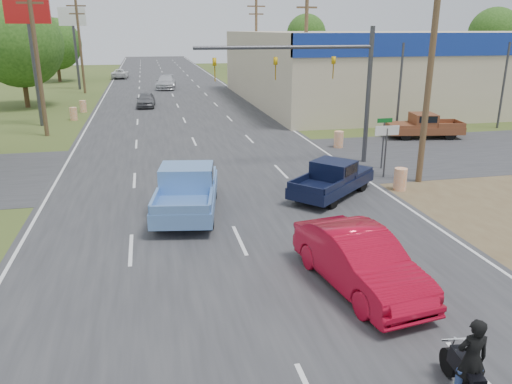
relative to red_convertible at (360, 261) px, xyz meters
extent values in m
cube|color=#2D2D30|center=(-2.63, 35.89, -0.81)|extent=(15.00, 180.00, 0.02)
cube|color=#2D2D30|center=(-2.63, 13.89, -0.81)|extent=(120.00, 10.00, 0.02)
cube|color=brown|center=(8.37, 5.89, -0.81)|extent=(8.00, 18.00, 0.01)
cube|color=#B7A88C|center=(29.37, 35.89, 2.48)|extent=(50.00, 28.00, 6.60)
cylinder|color=#4C3823|center=(6.87, 8.89, 4.18)|extent=(0.28, 0.28, 10.00)
cylinder|color=#4C3823|center=(6.87, 26.89, 4.18)|extent=(0.28, 0.28, 10.00)
cube|color=#4C3823|center=(6.87, 26.89, 7.58)|extent=(1.60, 0.14, 0.14)
cylinder|color=#4C3823|center=(6.87, 44.89, 4.18)|extent=(0.28, 0.28, 10.00)
cube|color=#4C3823|center=(6.87, 44.89, 8.38)|extent=(2.00, 0.14, 0.14)
cube|color=#4C3823|center=(6.87, 44.89, 7.58)|extent=(1.60, 0.14, 0.14)
cylinder|color=#4C3823|center=(-12.13, 23.89, 4.18)|extent=(0.28, 0.28, 10.00)
cube|color=#4C3823|center=(-12.13, 23.89, 7.58)|extent=(1.60, 0.14, 0.14)
cylinder|color=#4C3823|center=(-12.13, 47.89, 4.18)|extent=(0.28, 0.28, 10.00)
cube|color=#4C3823|center=(-12.13, 47.89, 8.38)|extent=(2.00, 0.14, 0.14)
cube|color=#4C3823|center=(-12.13, 47.89, 7.58)|extent=(1.60, 0.14, 0.14)
cylinder|color=#422D19|center=(-16.13, 37.89, 0.80)|extent=(0.44, 0.44, 3.24)
sphere|color=#1C4112|center=(-16.13, 37.89, 4.76)|extent=(7.56, 7.56, 7.56)
cylinder|color=#422D19|center=(-16.83, 61.89, 0.62)|extent=(0.44, 0.44, 2.88)
sphere|color=#1C4112|center=(-16.83, 61.89, 4.14)|extent=(6.72, 6.72, 6.72)
cylinder|color=#422D19|center=(52.37, 65.89, 0.98)|extent=(0.44, 0.44, 3.60)
sphere|color=#1C4112|center=(52.37, 65.89, 5.38)|extent=(8.40, 8.40, 8.40)
cylinder|color=#422D19|center=(27.37, 90.89, 0.89)|extent=(0.44, 0.44, 3.42)
sphere|color=#1C4112|center=(27.37, 90.89, 5.07)|extent=(7.98, 7.98, 7.98)
cylinder|color=orange|center=(5.37, 7.89, -0.32)|extent=(0.56, 0.56, 1.00)
cylinder|color=orange|center=(5.77, 16.39, -0.32)|extent=(0.56, 0.56, 1.00)
cylinder|color=orange|center=(-11.13, 29.89, -0.32)|extent=(0.56, 0.56, 1.00)
cylinder|color=orange|center=(-10.83, 33.89, -0.32)|extent=(0.56, 0.56, 1.00)
cylinder|color=#3F3F44|center=(-13.13, 27.89, 3.68)|extent=(0.30, 0.30, 9.00)
cube|color=#B21414|center=(-13.13, 27.89, 7.38)|extent=(3.00, 0.35, 2.00)
cylinder|color=#3F3F44|center=(-13.13, 51.89, 3.68)|extent=(0.30, 0.30, 9.00)
cube|color=white|center=(-13.13, 51.89, 7.38)|extent=(3.00, 0.35, 2.00)
cylinder|color=#3F3F44|center=(5.57, 9.89, 0.38)|extent=(0.08, 0.08, 2.40)
cube|color=white|center=(5.57, 9.89, 1.48)|extent=(1.20, 0.05, 0.45)
cylinder|color=#3F3F44|center=(6.17, 11.39, 0.38)|extent=(0.08, 0.08, 2.40)
cube|color=#0C591E|center=(6.17, 11.39, 1.68)|extent=(0.80, 0.04, 0.22)
cylinder|color=#3F3F44|center=(5.87, 12.89, 2.68)|extent=(0.24, 0.24, 7.00)
cylinder|color=#3F3F44|center=(1.37, 12.89, 5.18)|extent=(9.00, 0.18, 0.18)
imported|color=gold|center=(3.87, 12.89, 4.73)|extent=(0.18, 0.40, 1.10)
imported|color=gold|center=(0.87, 12.89, 4.73)|extent=(0.18, 0.40, 1.10)
imported|color=gold|center=(-2.13, 12.89, 4.73)|extent=(0.18, 0.40, 1.10)
imported|color=#A6071F|center=(0.00, 0.00, 0.00)|extent=(2.47, 5.17, 1.64)
cylinder|color=black|center=(0.33, -3.83, -0.52)|extent=(0.17, 0.61, 0.60)
cube|color=black|center=(0.26, -4.46, -0.26)|extent=(0.32, 1.10, 0.27)
cube|color=black|center=(0.29, -4.23, -0.08)|extent=(0.29, 0.52, 0.20)
cube|color=black|center=(0.23, -4.72, -0.11)|extent=(0.32, 0.52, 0.09)
cylinder|color=white|center=(0.32, -3.96, 0.13)|extent=(0.59, 0.11, 0.05)
imported|color=black|center=(0.25, -4.60, 0.03)|extent=(0.66, 0.47, 1.71)
cylinder|color=black|center=(-4.72, 8.84, -0.39)|extent=(0.47, 0.91, 0.87)
cylinder|color=black|center=(-2.93, 8.53, -0.39)|extent=(0.47, 0.91, 0.87)
cylinder|color=black|center=(-5.29, 5.51, -0.39)|extent=(0.47, 0.91, 0.87)
cylinder|color=black|center=(-3.50, 5.21, -0.39)|extent=(0.47, 0.91, 0.87)
cube|color=#5F8CCC|center=(-4.11, 7.02, -0.15)|extent=(3.08, 5.91, 0.56)
cube|color=#5F8CCC|center=(-3.82, 8.69, 0.21)|extent=(2.39, 2.46, 0.19)
cube|color=#5F8CCC|center=(-4.09, 7.13, 0.59)|extent=(2.25, 2.00, 0.92)
cube|color=black|center=(-4.09, 7.13, 0.75)|extent=(2.23, 1.68, 0.49)
cube|color=#5F8CCC|center=(-4.57, 4.31, 0.29)|extent=(1.98, 0.42, 0.32)
cylinder|color=black|center=(2.65, 9.23, -0.46)|extent=(0.71, 0.67, 0.71)
cylinder|color=black|center=(3.64, 8.11, -0.46)|extent=(0.71, 0.67, 0.71)
cylinder|color=black|center=(0.58, 7.39, -0.46)|extent=(0.71, 0.67, 0.71)
cylinder|color=black|center=(1.57, 6.27, -0.46)|extent=(0.71, 0.67, 0.71)
cube|color=black|center=(2.11, 7.75, -0.27)|extent=(4.64, 4.40, 0.46)
cube|color=black|center=(3.15, 8.67, 0.03)|extent=(2.43, 2.43, 0.16)
cube|color=black|center=(2.18, 7.81, 0.34)|extent=(2.12, 2.14, 0.76)
cube|color=black|center=(2.18, 7.81, 0.47)|extent=(1.94, 1.99, 0.40)
cube|color=black|center=(0.42, 6.25, 0.09)|extent=(1.14, 1.27, 0.27)
cylinder|color=black|center=(10.71, 17.35, -0.44)|extent=(0.79, 0.40, 0.75)
cylinder|color=black|center=(10.97, 18.91, -0.44)|extent=(0.79, 0.40, 0.75)
cylinder|color=black|center=(13.60, 16.87, -0.44)|extent=(0.79, 0.40, 0.75)
cylinder|color=black|center=(13.85, 18.42, -0.44)|extent=(0.79, 0.40, 0.75)
cube|color=brown|center=(12.28, 17.89, -0.24)|extent=(5.11, 2.65, 0.49)
cube|color=brown|center=(10.84, 18.13, 0.07)|extent=(2.12, 2.06, 0.17)
cube|color=brown|center=(12.19, 17.90, 0.40)|extent=(1.72, 1.94, 0.80)
cube|color=black|center=(12.19, 17.90, 0.54)|extent=(1.44, 1.93, 0.42)
cube|color=brown|center=(14.64, 17.50, 0.14)|extent=(0.36, 1.71, 0.28)
imported|color=#5D5D62|center=(-5.49, 35.71, -0.15)|extent=(1.82, 4.00, 1.33)
imported|color=silver|center=(-3.03, 50.20, -0.04)|extent=(2.73, 5.59, 1.57)
imported|color=silver|center=(-8.97, 65.13, -0.16)|extent=(2.44, 4.87, 1.33)
camera|label=1|loc=(-5.39, -11.47, 6.03)|focal=35.00mm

